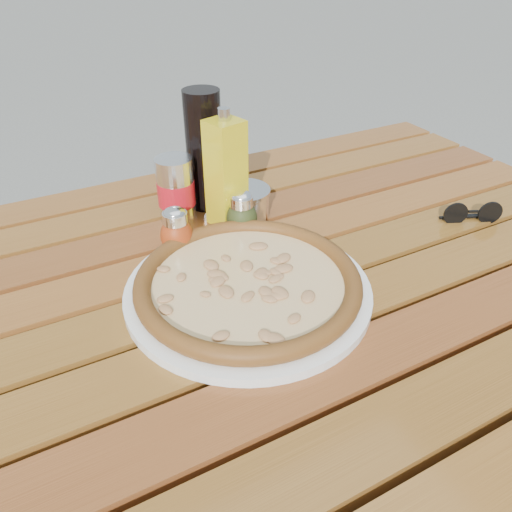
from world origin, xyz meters
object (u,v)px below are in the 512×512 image
sunglasses (472,214)px  parmesan_tin (244,203)px  pizza (248,281)px  dark_bottle (204,151)px  oregano_shaker (242,214)px  soda_can (176,191)px  table (262,316)px  olive_oil_cruet (226,174)px  pepper_shaker (176,231)px  plate (248,290)px

sunglasses → parmesan_tin: bearing=174.7°
pizza → dark_bottle: 0.31m
oregano_shaker → soda_can: bearing=129.6°
oregano_shaker → parmesan_tin: oregano_shaker is taller
table → olive_oil_cruet: olive_oil_cruet is taller
oregano_shaker → parmesan_tin: 0.05m
pizza → soda_can: 0.26m
dark_bottle → olive_oil_cruet: 0.08m
oregano_shaker → parmesan_tin: size_ratio=0.65×
oregano_shaker → sunglasses: oregano_shaker is taller
table → parmesan_tin: 0.22m
table → pepper_shaker: (-0.09, 0.14, 0.11)m
sunglasses → pizza: bearing=-155.6°
pepper_shaker → dark_bottle: size_ratio=0.37×
pepper_shaker → olive_oil_cruet: olive_oil_cruet is taller
olive_oil_cruet → pizza: bearing=-107.4°
pepper_shaker → soda_can: (0.04, 0.10, 0.02)m
oregano_shaker → pizza: bearing=-113.9°
table → dark_bottle: 0.32m
pepper_shaker → plate: bearing=-72.7°
table → plate: (-0.04, -0.02, 0.08)m
pizza → oregano_shaker: 0.18m
table → sunglasses: sunglasses is taller
table → pepper_shaker: size_ratio=17.07×
oregano_shaker → parmesan_tin: bearing=59.0°
dark_bottle → sunglasses: (0.40, -0.29, -0.09)m
plate → pizza: (0.00, -0.00, 0.02)m
plate → oregano_shaker: 0.18m
dark_bottle → plate: bearing=-101.7°
olive_oil_cruet → sunglasses: 0.45m
table → oregano_shaker: bearing=75.9°
sunglasses → soda_can: bearing=175.7°
table → dark_bottle: (0.02, 0.26, 0.19)m
plate → dark_bottle: (0.06, 0.29, 0.10)m
soda_can → dark_bottle: bearing=22.3°
pizza → parmesan_tin: 0.23m
parmesan_tin → table: bearing=-108.7°
oregano_shaker → soda_can: 0.13m
plate → parmesan_tin: size_ratio=2.85×
dark_bottle → sunglasses: bearing=-35.8°
table → pizza: (-0.04, -0.02, 0.10)m
plate → soda_can: (-0.01, 0.26, 0.05)m
pepper_shaker → table: bearing=-57.6°
parmesan_tin → plate: bearing=-115.5°
pizza → soda_can: (-0.01, 0.26, 0.04)m
parmesan_tin → sunglasses: size_ratio=1.16×
pizza → pepper_shaker: 0.17m
pepper_shaker → parmesan_tin: size_ratio=0.65×
table → plate: 0.09m
pizza → sunglasses: (0.46, -0.00, -0.01)m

